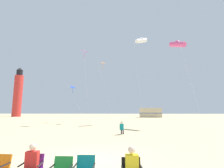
{
  "coord_description": "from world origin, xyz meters",
  "views": [
    {
      "loc": [
        1.32,
        -7.73,
        2.1
      ],
      "look_at": [
        0.42,
        12.58,
        5.2
      ],
      "focal_mm": 27.78,
      "sensor_mm": 36.0,
      "label": 1
    }
  ],
  "objects_px": {
    "camp_chair_purple": "(32,167)",
    "rv_van_tan": "(151,113)",
    "lighthouse_distant": "(18,93)",
    "camp_chair_teal": "(85,168)",
    "kite_flyer_standing": "(122,127)",
    "kite_diamond_magenta": "(85,54)",
    "kite_diamond_blue": "(73,88)",
    "kite_tube_white": "(141,40)",
    "kite_diamond_orange": "(103,65)",
    "spectator_black_chair": "(132,168)",
    "spectator_purple_chair": "(31,164)",
    "kite_tube_rainbow": "(178,44)"
  },
  "relations": [
    {
      "from": "spectator_purple_chair",
      "to": "lighthouse_distant",
      "type": "relative_size",
      "value": 0.07
    },
    {
      "from": "kite_tube_rainbow",
      "to": "rv_van_tan",
      "type": "relative_size",
      "value": 1.79
    },
    {
      "from": "kite_diamond_blue",
      "to": "kite_tube_rainbow",
      "type": "bearing_deg",
      "value": -27.22
    },
    {
      "from": "kite_tube_white",
      "to": "kite_diamond_orange",
      "type": "bearing_deg",
      "value": 168.14
    },
    {
      "from": "kite_flyer_standing",
      "to": "camp_chair_purple",
      "type": "bearing_deg",
      "value": 84.35
    },
    {
      "from": "camp_chair_purple",
      "to": "lighthouse_distant",
      "type": "xyz_separation_m",
      "value": [
        -32.1,
        52.1,
        7.34
      ]
    },
    {
      "from": "rv_van_tan",
      "to": "kite_flyer_standing",
      "type": "bearing_deg",
      "value": -103.87
    },
    {
      "from": "kite_diamond_orange",
      "to": "spectator_black_chair",
      "type": "bearing_deg",
      "value": -82.6
    },
    {
      "from": "kite_diamond_orange",
      "to": "lighthouse_distant",
      "type": "height_order",
      "value": "lighthouse_distant"
    },
    {
      "from": "spectator_purple_chair",
      "to": "kite_tube_rainbow",
      "type": "bearing_deg",
      "value": 54.68
    },
    {
      "from": "kite_flyer_standing",
      "to": "kite_diamond_orange",
      "type": "xyz_separation_m",
      "value": [
        -3.03,
        13.57,
        9.25
      ]
    },
    {
      "from": "camp_chair_purple",
      "to": "camp_chair_teal",
      "type": "xyz_separation_m",
      "value": [
        1.53,
        -0.07,
        0.0
      ]
    },
    {
      "from": "lighthouse_distant",
      "to": "rv_van_tan",
      "type": "relative_size",
      "value": 2.6
    },
    {
      "from": "camp_chair_teal",
      "to": "kite_flyer_standing",
      "type": "relative_size",
      "value": 0.71
    },
    {
      "from": "camp_chair_teal",
      "to": "kite_flyer_standing",
      "type": "distance_m",
      "value": 10.63
    },
    {
      "from": "kite_tube_rainbow",
      "to": "camp_chair_purple",
      "type": "bearing_deg",
      "value": -120.82
    },
    {
      "from": "kite_tube_white",
      "to": "lighthouse_distant",
      "type": "relative_size",
      "value": 0.86
    },
    {
      "from": "spectator_black_chair",
      "to": "rv_van_tan",
      "type": "distance_m",
      "value": 49.41
    },
    {
      "from": "kite_flyer_standing",
      "to": "kite_tube_white",
      "type": "relative_size",
      "value": 0.08
    },
    {
      "from": "kite_tube_white",
      "to": "spectator_purple_chair",
      "type": "bearing_deg",
      "value": -105.17
    },
    {
      "from": "kite_diamond_magenta",
      "to": "kite_tube_white",
      "type": "height_order",
      "value": "kite_tube_white"
    },
    {
      "from": "kite_diamond_orange",
      "to": "rv_van_tan",
      "type": "distance_m",
      "value": 28.31
    },
    {
      "from": "kite_diamond_blue",
      "to": "kite_tube_white",
      "type": "bearing_deg",
      "value": -13.57
    },
    {
      "from": "rv_van_tan",
      "to": "lighthouse_distant",
      "type": "bearing_deg",
      "value": 174.64
    },
    {
      "from": "spectator_purple_chair",
      "to": "kite_diamond_magenta",
      "type": "bearing_deg",
      "value": 93.26
    },
    {
      "from": "spectator_purple_chair",
      "to": "rv_van_tan",
      "type": "bearing_deg",
      "value": 71.55
    },
    {
      "from": "camp_chair_purple",
      "to": "spectator_purple_chair",
      "type": "height_order",
      "value": "spectator_purple_chair"
    },
    {
      "from": "kite_diamond_magenta",
      "to": "kite_diamond_blue",
      "type": "bearing_deg",
      "value": 121.9
    },
    {
      "from": "kite_diamond_blue",
      "to": "lighthouse_distant",
      "type": "xyz_separation_m",
      "value": [
        -26.16,
        26.48,
        1.81
      ]
    },
    {
      "from": "spectator_purple_chair",
      "to": "camp_chair_teal",
      "type": "xyz_separation_m",
      "value": [
        1.52,
        0.07,
        -0.11
      ]
    },
    {
      "from": "spectator_purple_chair",
      "to": "kite_tube_white",
      "type": "height_order",
      "value": "kite_tube_white"
    },
    {
      "from": "spectator_purple_chair",
      "to": "camp_chair_purple",
      "type": "bearing_deg",
      "value": 90.0
    },
    {
      "from": "kite_flyer_standing",
      "to": "spectator_black_chair",
      "type": "bearing_deg",
      "value": 99.5
    },
    {
      "from": "kite_tube_white",
      "to": "kite_diamond_orange",
      "type": "height_order",
      "value": "kite_tube_white"
    },
    {
      "from": "spectator_purple_chair",
      "to": "spectator_black_chair",
      "type": "relative_size",
      "value": 1.0
    },
    {
      "from": "kite_diamond_orange",
      "to": "rv_van_tan",
      "type": "relative_size",
      "value": 1.63
    },
    {
      "from": "spectator_purple_chair",
      "to": "kite_tube_rainbow",
      "type": "distance_m",
      "value": 22.67
    },
    {
      "from": "camp_chair_purple",
      "to": "rv_van_tan",
      "type": "distance_m",
      "value": 49.63
    },
    {
      "from": "kite_tube_rainbow",
      "to": "lighthouse_distant",
      "type": "bearing_deg",
      "value": 140.6
    },
    {
      "from": "kite_diamond_orange",
      "to": "rv_van_tan",
      "type": "bearing_deg",
      "value": 63.28
    },
    {
      "from": "kite_tube_white",
      "to": "kite_diamond_orange",
      "type": "distance_m",
      "value": 7.72
    },
    {
      "from": "spectator_purple_chair",
      "to": "spectator_black_chair",
      "type": "distance_m",
      "value": 2.84
    },
    {
      "from": "camp_chair_purple",
      "to": "kite_tube_rainbow",
      "type": "distance_m",
      "value": 22.62
    },
    {
      "from": "kite_tube_white",
      "to": "spectator_black_chair",
      "type": "bearing_deg",
      "value": -98.3
    },
    {
      "from": "camp_chair_purple",
      "to": "lighthouse_distant",
      "type": "bearing_deg",
      "value": 116.91
    },
    {
      "from": "spectator_black_chair",
      "to": "kite_flyer_standing",
      "type": "distance_m",
      "value": 10.88
    },
    {
      "from": "camp_chair_purple",
      "to": "spectator_purple_chair",
      "type": "bearing_deg",
      "value": -90.0
    },
    {
      "from": "camp_chair_teal",
      "to": "rv_van_tan",
      "type": "bearing_deg",
      "value": 76.87
    },
    {
      "from": "camp_chair_teal",
      "to": "lighthouse_distant",
      "type": "distance_m",
      "value": 62.5
    },
    {
      "from": "camp_chair_purple",
      "to": "kite_tube_white",
      "type": "xyz_separation_m",
      "value": [
        6.2,
        22.69,
        13.23
      ]
    }
  ]
}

